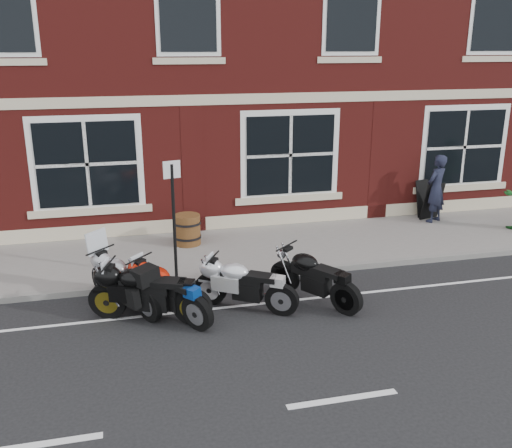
{
  "coord_description": "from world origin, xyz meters",
  "views": [
    {
      "loc": [
        -2.76,
        -9.28,
        4.66
      ],
      "look_at": [
        -0.11,
        1.6,
        1.13
      ],
      "focal_mm": 40.0,
      "sensor_mm": 36.0,
      "label": 1
    }
  ],
  "objects_px": {
    "moto_sport_black": "(147,290)",
    "parking_sign": "(174,212)",
    "moto_naked_black": "(314,275)",
    "moto_sport_red": "(167,289)",
    "pedestrian_left": "(436,189)",
    "moto_sport_silver": "(244,283)",
    "barrel_planter": "(187,230)",
    "a_board_sign": "(429,200)",
    "moto_touring_silver": "(124,279)"
  },
  "relations": [
    {
      "from": "moto_touring_silver",
      "to": "a_board_sign",
      "type": "xyz_separation_m",
      "value": [
        8.2,
        3.48,
        0.07
      ]
    },
    {
      "from": "moto_sport_red",
      "to": "moto_sport_silver",
      "type": "relative_size",
      "value": 0.99
    },
    {
      "from": "pedestrian_left",
      "to": "moto_sport_red",
      "type": "bearing_deg",
      "value": -2.45
    },
    {
      "from": "moto_sport_red",
      "to": "parking_sign",
      "type": "height_order",
      "value": "parking_sign"
    },
    {
      "from": "moto_sport_black",
      "to": "pedestrian_left",
      "type": "distance_m",
      "value": 8.67
    },
    {
      "from": "moto_sport_silver",
      "to": "a_board_sign",
      "type": "bearing_deg",
      "value": -22.7
    },
    {
      "from": "pedestrian_left",
      "to": "moto_sport_silver",
      "type": "bearing_deg",
      "value": 2.61
    },
    {
      "from": "moto_naked_black",
      "to": "moto_sport_red",
      "type": "bearing_deg",
      "value": 147.0
    },
    {
      "from": "moto_sport_black",
      "to": "barrel_planter",
      "type": "distance_m",
      "value": 3.71
    },
    {
      "from": "moto_naked_black",
      "to": "parking_sign",
      "type": "height_order",
      "value": "parking_sign"
    },
    {
      "from": "moto_sport_black",
      "to": "a_board_sign",
      "type": "xyz_separation_m",
      "value": [
        7.81,
        4.14,
        0.06
      ]
    },
    {
      "from": "pedestrian_left",
      "to": "parking_sign",
      "type": "bearing_deg",
      "value": -11.44
    },
    {
      "from": "moto_sport_red",
      "to": "moto_naked_black",
      "type": "relative_size",
      "value": 0.95
    },
    {
      "from": "moto_naked_black",
      "to": "pedestrian_left",
      "type": "bearing_deg",
      "value": 5.76
    },
    {
      "from": "moto_naked_black",
      "to": "parking_sign",
      "type": "bearing_deg",
      "value": 115.95
    },
    {
      "from": "parking_sign",
      "to": "moto_naked_black",
      "type": "bearing_deg",
      "value": -44.08
    },
    {
      "from": "moto_sport_silver",
      "to": "barrel_planter",
      "type": "height_order",
      "value": "moto_sport_silver"
    },
    {
      "from": "moto_sport_red",
      "to": "barrel_planter",
      "type": "distance_m",
      "value": 3.56
    },
    {
      "from": "moto_naked_black",
      "to": "moto_sport_black",
      "type": "bearing_deg",
      "value": 148.11
    },
    {
      "from": "moto_sport_silver",
      "to": "pedestrian_left",
      "type": "height_order",
      "value": "pedestrian_left"
    },
    {
      "from": "moto_sport_silver",
      "to": "moto_naked_black",
      "type": "bearing_deg",
      "value": -56.94
    },
    {
      "from": "moto_sport_silver",
      "to": "a_board_sign",
      "type": "height_order",
      "value": "a_board_sign"
    },
    {
      "from": "parking_sign",
      "to": "moto_sport_silver",
      "type": "bearing_deg",
      "value": -66.38
    },
    {
      "from": "moto_touring_silver",
      "to": "moto_naked_black",
      "type": "relative_size",
      "value": 1.01
    },
    {
      "from": "moto_touring_silver",
      "to": "barrel_planter",
      "type": "relative_size",
      "value": 2.55
    },
    {
      "from": "a_board_sign",
      "to": "moto_naked_black",
      "type": "bearing_deg",
      "value": -152.91
    },
    {
      "from": "moto_sport_black",
      "to": "barrel_planter",
      "type": "relative_size",
      "value": 2.92
    },
    {
      "from": "a_board_sign",
      "to": "parking_sign",
      "type": "xyz_separation_m",
      "value": [
        -7.16,
        -2.62,
        0.89
      ]
    },
    {
      "from": "barrel_planter",
      "to": "parking_sign",
      "type": "bearing_deg",
      "value": -103.54
    },
    {
      "from": "moto_touring_silver",
      "to": "moto_sport_red",
      "type": "height_order",
      "value": "moto_touring_silver"
    },
    {
      "from": "moto_sport_silver",
      "to": "moto_touring_silver",
      "type": "bearing_deg",
      "value": 107.49
    },
    {
      "from": "moto_sport_red",
      "to": "pedestrian_left",
      "type": "bearing_deg",
      "value": -11.14
    },
    {
      "from": "moto_naked_black",
      "to": "barrel_planter",
      "type": "height_order",
      "value": "moto_naked_black"
    },
    {
      "from": "moto_sport_black",
      "to": "a_board_sign",
      "type": "bearing_deg",
      "value": -39.42
    },
    {
      "from": "parking_sign",
      "to": "a_board_sign",
      "type": "bearing_deg",
      "value": 7.29
    },
    {
      "from": "moto_touring_silver",
      "to": "moto_sport_silver",
      "type": "height_order",
      "value": "moto_touring_silver"
    },
    {
      "from": "moto_sport_black",
      "to": "parking_sign",
      "type": "xyz_separation_m",
      "value": [
        0.66,
        1.52,
        0.94
      ]
    },
    {
      "from": "moto_touring_silver",
      "to": "pedestrian_left",
      "type": "distance_m",
      "value": 8.76
    },
    {
      "from": "a_board_sign",
      "to": "moto_touring_silver",
      "type": "bearing_deg",
      "value": -170.78
    },
    {
      "from": "moto_touring_silver",
      "to": "pedestrian_left",
      "type": "relative_size",
      "value": 1.02
    },
    {
      "from": "moto_sport_black",
      "to": "moto_sport_silver",
      "type": "bearing_deg",
      "value": -65.53
    },
    {
      "from": "barrel_planter",
      "to": "moto_sport_black",
      "type": "bearing_deg",
      "value": -107.9
    },
    {
      "from": "moto_sport_silver",
      "to": "pedestrian_left",
      "type": "xyz_separation_m",
      "value": [
        6.05,
        3.74,
        0.5
      ]
    },
    {
      "from": "moto_sport_silver",
      "to": "pedestrian_left",
      "type": "distance_m",
      "value": 7.13
    },
    {
      "from": "moto_touring_silver",
      "to": "moto_naked_black",
      "type": "distance_m",
      "value": 3.52
    },
    {
      "from": "a_board_sign",
      "to": "parking_sign",
      "type": "relative_size",
      "value": 0.42
    },
    {
      "from": "moto_naked_black",
      "to": "pedestrian_left",
      "type": "height_order",
      "value": "pedestrian_left"
    },
    {
      "from": "moto_sport_red",
      "to": "moto_naked_black",
      "type": "distance_m",
      "value": 2.73
    },
    {
      "from": "moto_sport_silver",
      "to": "parking_sign",
      "type": "bearing_deg",
      "value": 69.8
    },
    {
      "from": "moto_sport_silver",
      "to": "moto_naked_black",
      "type": "height_order",
      "value": "moto_naked_black"
    }
  ]
}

